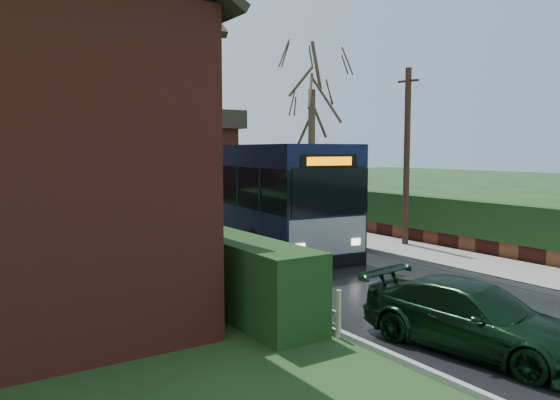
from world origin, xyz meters
TOP-DOWN VIEW (x-y plane):
  - ground at (0.00, 0.00)m, footprint 140.00×140.00m
  - road at (0.00, 10.00)m, footprint 6.00×100.00m
  - pavement at (4.25, 10.00)m, footprint 2.50×100.00m
  - kerb_right at (3.05, 10.00)m, footprint 0.12×100.00m
  - kerb_left at (-3.05, 10.00)m, footprint 0.12×100.00m
  - front_hedge at (-3.90, 5.00)m, footprint 1.20×16.00m
  - picket_fence at (-3.15, 5.00)m, footprint 0.10×16.00m
  - right_wall_hedge at (5.80, 10.00)m, footprint 0.60×50.00m
  - bus at (0.80, 7.52)m, footprint 3.86×12.21m
  - car_silver at (-2.80, 5.53)m, footprint 1.96×3.79m
  - car_green at (-1.60, -4.79)m, footprint 2.28×4.27m
  - car_distant at (-1.31, 41.60)m, footprint 1.87×3.72m
  - bus_stop_sign at (3.20, 6.00)m, footprint 0.15×0.40m
  - telegraph_pole at (4.80, 2.99)m, footprint 0.22×0.81m
  - tree_right_far at (6.00, 10.25)m, footprint 4.66×4.66m

SIDE VIEW (x-z plane):
  - ground at x=0.00m, z-range 0.00..0.00m
  - road at x=0.00m, z-range 0.00..0.02m
  - kerb_left at x=-3.05m, z-range 0.00..0.10m
  - pavement at x=4.25m, z-range 0.00..0.14m
  - kerb_right at x=3.05m, z-range 0.00..0.14m
  - picket_fence at x=-3.15m, z-range 0.00..0.90m
  - car_distant at x=-1.31m, z-range 0.00..1.17m
  - car_green at x=-1.60m, z-range 0.00..1.18m
  - car_silver at x=-2.80m, z-range 0.00..1.23m
  - front_hedge at x=-3.90m, z-range 0.00..1.60m
  - right_wall_hedge at x=5.80m, z-range 0.12..1.92m
  - bus_stop_sign at x=3.20m, z-range 0.42..3.05m
  - bus at x=0.80m, z-range -0.02..3.63m
  - telegraph_pole at x=4.80m, z-range 0.04..6.35m
  - tree_right_far at x=6.00m, z-range 2.22..11.23m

